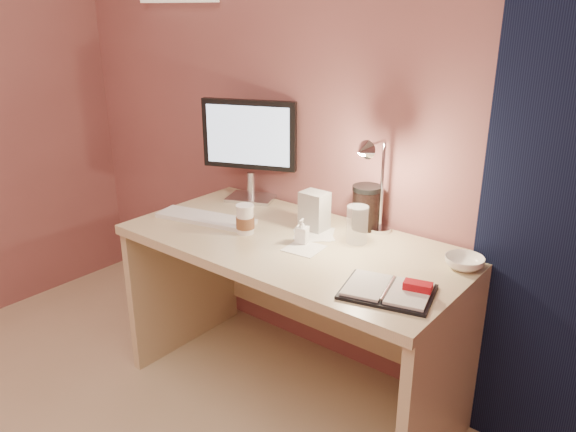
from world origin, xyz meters
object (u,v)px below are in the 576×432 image
Objects in this scene: monitor at (250,141)px; dark_jar at (366,210)px; coffee_cup at (245,220)px; product_box at (314,211)px; clear_cup at (357,224)px; desk_lamp at (369,177)px; keyboard at (206,218)px; bowl at (464,263)px; planner at (390,290)px; lotion_bottle at (302,231)px; desk at (305,284)px.

dark_jar is at bearing -20.04° from monitor.
coffee_cup is 0.29m from product_box.
dark_jar is (-0.05, 0.15, 0.01)m from clear_cup.
keyboard is at bearing -158.96° from desk_lamp.
coffee_cup is 0.53m from desk_lamp.
bowl is 0.48m from desk_lamp.
planner reaches higher than bowl.
coffee_cup is 1.21× the size of lotion_bottle.
bowl is 0.49m from dark_jar.
keyboard is at bearing -172.45° from lotion_bottle.
lotion_bottle is 0.61× the size of dark_jar.
lotion_bottle is (-0.59, -0.18, 0.03)m from bowl.
desk_lamp is at bearing -57.19° from dark_jar.
planner is 2.41× the size of bowl.
product_box is at bearing 135.34° from planner.
desk is at bearing 118.51° from lotion_bottle.
desk is 3.14× the size of keyboard.
product_box is (0.47, -0.12, -0.21)m from monitor.
planner is 0.73m from coffee_cup.
monitor is at bearing 152.44° from lotion_bottle.
dark_jar is 1.02× the size of product_box.
bowl is 0.62m from lotion_bottle.
dark_jar reaches higher than coffee_cup.
monitor reaches higher than bowl.
desk is 0.69m from bowl.
monitor reaches higher than planner.
coffee_cup is (0.24, 0.00, 0.05)m from keyboard.
keyboard is 2.68× the size of dark_jar.
desk_lamp reaches higher than product_box.
bowl is (1.07, 0.24, 0.01)m from keyboard.
desk is 0.52m from keyboard.
coffee_cup is 0.30× the size of desk_lamp.
dark_jar is at bearing 54.90° from desk.
bowl is (1.11, -0.09, -0.27)m from monitor.
clear_cup is at bearing 26.87° from coffee_cup.
bowl is at bearing -26.83° from monitor.
coffee_cup is at bearing -153.13° from clear_cup.
planner is at bearing -18.44° from keyboard.
monitor is 1.14m from bowl.
coffee_cup reaches higher than planner.
bowl is at bearing 16.23° from coffee_cup.
bowl is at bearing -0.31° from keyboard.
clear_cup is at bearing 41.25° from lotion_bottle.
desk_lamp is at bearing 30.41° from desk.
dark_jar is (0.36, 0.36, 0.03)m from coffee_cup.
coffee_cup is at bearing 158.09° from planner.
keyboard is at bearing -153.81° from product_box.
lotion_bottle is 0.33m from desk_lamp.
monitor is at bearing 169.42° from clear_cup.
coffee_cup reaches higher than desk.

